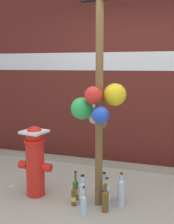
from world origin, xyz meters
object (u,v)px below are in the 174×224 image
Objects in this scene: bottle_3 at (107,196)px; bottle_7 at (104,189)px; memorial_post at (98,86)px; fire_hydrant at (35,159)px; bottle_6 at (121,189)px; bottle_4 at (75,189)px; bottle_5 at (121,192)px; bottle_0 at (83,193)px; bottle_1 at (84,205)px; bottle_2 at (105,200)px; bottle_8 at (74,197)px.

bottle_7 is (-0.09, 0.20, -0.01)m from bottle_3.
memorial_post reaches higher than fire_hydrant.
bottle_6 is (0.12, 0.20, 0.01)m from bottle_3.
bottle_4 is (0.51, 0.04, -0.33)m from fire_hydrant.
bottle_5 reaches higher than bottle_6.
bottle_0 is 0.17m from bottle_4.
memorial_post reaches higher than bottle_0.
bottle_2 is (0.19, 0.16, 0.01)m from bottle_1.
bottle_1 is 0.55m from bottle_6.
bottle_0 is 0.29m from bottle_2.
bottle_1 is at bearing -102.86° from memorial_post.
bottle_8 is (-0.38, -0.07, -0.04)m from bottle_3.
bottle_8 is at bearing -157.53° from memorial_post.
bottle_2 is 0.91× the size of bottle_6.
bottle_7 reaches higher than bottle_1.
fire_hydrant is at bearing 174.21° from bottle_0.
fire_hydrant is 0.66m from bottle_8.
bottle_0 is 0.30m from bottle_7.
bottle_0 is 0.44m from bottle_5.
memorial_post is 1.24m from bottle_0.
memorial_post is 1.26m from bottle_6.
fire_hydrant reaches higher than bottle_0.
bottle_4 is (-0.41, 0.08, -0.01)m from bottle_3.
bottle_2 is 0.23m from bottle_5.
bottle_7 is at bearing 19.78° from bottle_4.
bottle_0 is (-0.16, -0.06, -1.23)m from memorial_post.
memorial_post is 3.00× the size of fire_hydrant.
bottle_0 is at bearing -130.75° from bottle_7.
bottle_5 is (0.56, 0.01, 0.04)m from bottle_4.
bottle_5 is at bearing -75.71° from bottle_6.
bottle_2 reaches higher than bottle_7.
bottle_7 is (0.32, 0.12, -0.00)m from bottle_4.
bottle_2 is at bearing -22.42° from bottle_4.
bottle_2 is at bearing -110.95° from bottle_6.
bottle_5 is at bearing -25.38° from bottle_7.
bottle_2 is at bearing -45.33° from memorial_post.
bottle_6 reaches higher than bottle_3.
fire_hydrant is 0.72m from bottle_0.
bottle_2 is 0.30m from bottle_7.
bottle_2 is at bearing 40.67° from bottle_1.
bottle_2 is at bearing -127.73° from bottle_5.
bottle_5 is (0.33, 0.34, 0.04)m from bottle_1.
bottle_4 is at bearing 157.58° from bottle_2.
memorial_post reaches higher than bottle_6.
bottle_0 is at bearing -158.74° from memorial_post.
bottle_6 reaches higher than bottle_8.
bottle_0 reaches higher than bottle_2.
fire_hydrant is at bearing -175.12° from bottle_4.
bottle_4 reaches higher than bottle_1.
bottle_8 is (-0.26, -0.11, -1.27)m from memorial_post.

